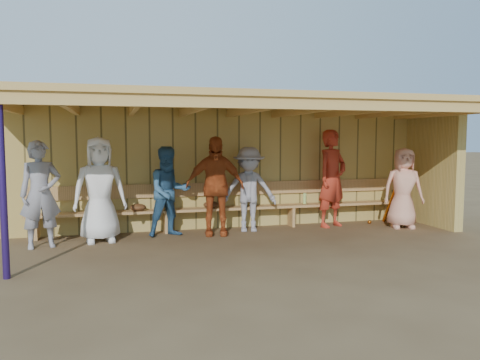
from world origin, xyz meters
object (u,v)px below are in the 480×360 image
at_px(player_a, 41,194).
at_px(player_g, 332,178).
at_px(bench, 230,203).
at_px(player_b, 100,190).
at_px(player_c, 169,192).
at_px(player_d, 215,186).
at_px(player_e, 249,189).
at_px(player_h, 403,188).

relative_size(player_a, player_g, 0.90).
bearing_deg(bench, player_b, -167.59).
distance_m(player_b, player_g, 4.56).
bearing_deg(player_c, player_a, 178.34).
height_order(player_c, player_d, player_d).
xyz_separation_m(player_b, bench, (2.48, 0.55, -0.39)).
bearing_deg(player_e, player_c, -166.55).
relative_size(player_c, player_h, 1.02).
bearing_deg(player_e, player_d, -154.06).
bearing_deg(bench, player_h, -13.26).
bearing_deg(player_c, player_h, -16.69).
distance_m(player_b, player_h, 5.90).
xyz_separation_m(player_d, player_g, (2.49, 0.20, 0.07)).
relative_size(player_a, player_e, 1.08).
xyz_separation_m(player_c, player_d, (0.84, -0.12, 0.09)).
height_order(player_e, player_g, player_g).
distance_m(player_c, player_h, 4.68).
height_order(player_a, player_h, player_a).
height_order(player_b, bench, player_b).
distance_m(player_c, player_g, 3.34).
bearing_deg(player_e, player_b, -164.44).
bearing_deg(player_e, player_h, 1.94).
height_order(player_b, player_c, player_b).
bearing_deg(player_a, player_d, -10.36).
bearing_deg(player_a, player_h, -15.55).
bearing_deg(player_a, player_g, -10.44).
height_order(player_h, bench, player_h).
bearing_deg(player_b, bench, 6.28).
bearing_deg(player_c, bench, 5.55).
xyz_separation_m(player_b, player_g, (4.56, 0.24, 0.07)).
relative_size(player_c, bench, 0.22).
distance_m(player_b, bench, 2.57).
distance_m(player_g, bench, 2.15).
bearing_deg(player_c, player_e, -8.98).
relative_size(player_c, player_e, 1.01).
bearing_deg(bench, player_d, -129.34).
height_order(player_a, player_b, player_b).
bearing_deg(player_d, player_c, -179.03).
bearing_deg(player_c, player_b, 175.78).
distance_m(player_a, player_c, 2.19).
distance_m(player_b, player_c, 1.24).
distance_m(player_c, bench, 1.35).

